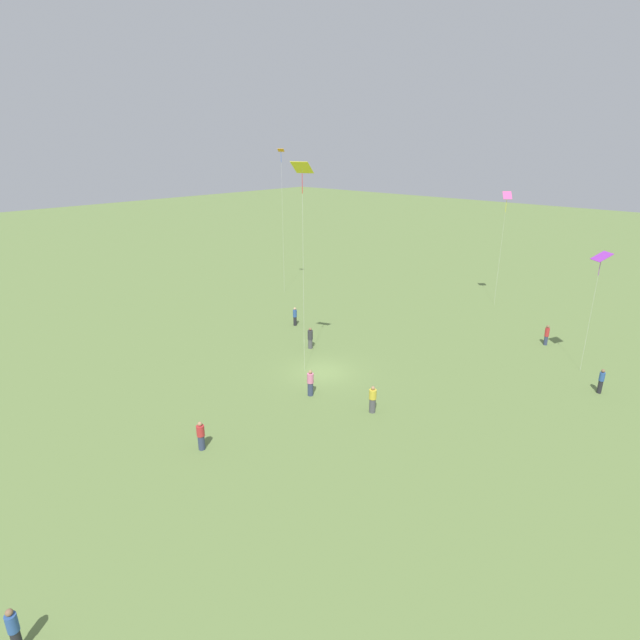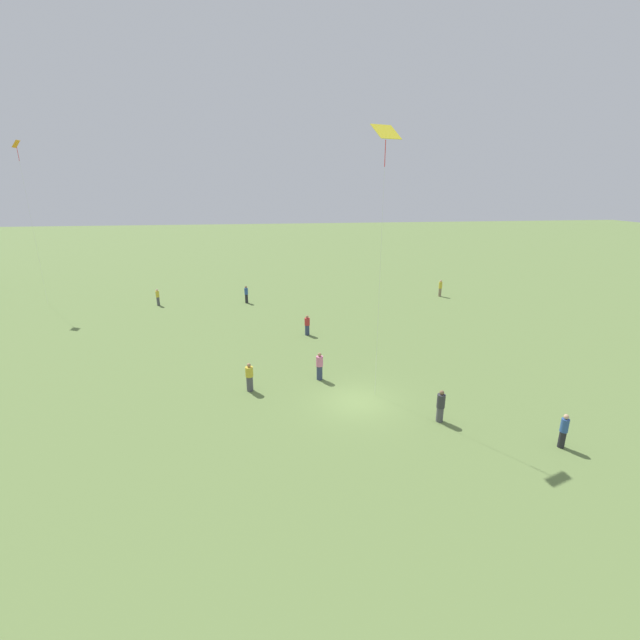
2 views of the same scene
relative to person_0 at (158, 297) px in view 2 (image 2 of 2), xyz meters
name	(u,v)px [view 2 (image 2 of 2)]	position (x,y,z in m)	size (l,w,h in m)	color
ground_plane	(357,402)	(-23.10, -16.07, -0.89)	(240.00, 240.00, 0.00)	olive
person_0	(158,297)	(0.00, 0.00, 0.00)	(0.43, 0.43, 1.77)	#4C4C51
person_1	(441,406)	(-25.76, -19.93, -0.01)	(0.46, 0.46, 1.80)	#4C4C51
person_2	(320,366)	(-19.83, -14.29, 0.01)	(0.53, 0.53, 1.84)	#333D5B
person_3	(307,325)	(-11.21, -14.40, -0.05)	(0.52, 0.52, 1.72)	#333D5B
person_5	(564,431)	(-28.79, -24.77, -0.01)	(0.46, 0.46, 1.75)	#232328
person_6	(246,294)	(-0.23, -9.08, 0.04)	(0.52, 0.52, 1.85)	#232328
person_7	(249,377)	(-20.84, -9.87, -0.01)	(0.56, 0.56, 1.80)	#4C4C51
person_8	(440,288)	(-0.28, -30.57, 0.05)	(0.48, 0.48, 1.88)	#847056
kite_1	(386,140)	(-22.34, -17.30, 13.23)	(1.38, 1.53, 14.91)	yellow
kite_6	(18,155)	(2.23, 11.77, 13.86)	(0.84, 0.53, 16.04)	orange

